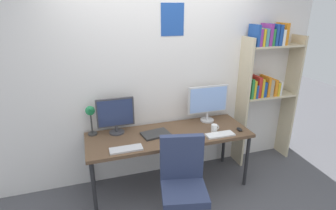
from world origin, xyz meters
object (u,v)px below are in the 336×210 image
at_px(keyboard_left, 126,149).
at_px(mouse_right_side, 191,140).
at_px(keyboard_right, 220,135).
at_px(office_chair, 183,193).
at_px(laptop_closed, 156,134).
at_px(monitor_right, 208,101).
at_px(mouse_left_side, 239,129).
at_px(desk_lamp, 91,115).
at_px(monitor_left, 116,115).
at_px(desk, 169,138).
at_px(coffee_mug, 214,128).
at_px(bookshelf, 266,78).

height_order(keyboard_left, mouse_right_side, mouse_right_side).
relative_size(keyboard_left, keyboard_right, 1.02).
xyz_separation_m(office_chair, laptop_closed, (-0.09, 0.70, 0.35)).
height_order(monitor_right, laptop_closed, monitor_right).
distance_m(monitor_right, mouse_left_side, 0.53).
bearing_deg(keyboard_right, desk_lamp, 162.20).
bearing_deg(laptop_closed, mouse_right_side, -46.95).
xyz_separation_m(monitor_right, laptop_closed, (-0.77, -0.20, -0.26)).
height_order(monitor_left, laptop_closed, monitor_left).
xyz_separation_m(monitor_left, keyboard_left, (0.04, -0.44, -0.23)).
height_order(desk, monitor_left, monitor_left).
xyz_separation_m(monitor_right, mouse_right_side, (-0.42, -0.46, -0.26)).
bearing_deg(office_chair, laptop_closed, 97.31).
bearing_deg(mouse_left_side, coffee_mug, 167.36).
xyz_separation_m(bookshelf, mouse_right_side, (-1.29, -0.48, -0.50)).
bearing_deg(office_chair, keyboard_right, 35.56).
height_order(office_chair, monitor_left, monitor_left).
relative_size(desk, office_chair, 1.98).
relative_size(office_chair, monitor_left, 2.24).
xyz_separation_m(bookshelf, office_chair, (-1.55, -0.91, -0.86)).
bearing_deg(mouse_left_side, bookshelf, 33.48).
relative_size(keyboard_right, mouse_right_side, 3.57).
xyz_separation_m(mouse_left_side, laptop_closed, (-1.02, 0.20, -0.00)).
relative_size(monitor_left, monitor_right, 0.80).
bearing_deg(office_chair, desk, 83.69).
xyz_separation_m(monitor_right, coffee_mug, (-0.06, -0.32, -0.23)).
bearing_deg(mouse_right_side, office_chair, -120.86).
xyz_separation_m(monitor_left, laptop_closed, (0.43, -0.20, -0.22)).
bearing_deg(laptop_closed, office_chair, -92.11).
bearing_deg(monitor_left, bookshelf, 0.47).
height_order(desk, desk_lamp, desk_lamp).
distance_m(desk, mouse_left_side, 0.88).
height_order(mouse_right_side, laptop_closed, mouse_right_side).
distance_m(desk_lamp, keyboard_left, 0.62).
bearing_deg(desk, desk_lamp, 165.20).
bearing_deg(keyboard_left, desk, 22.33).
bearing_deg(monitor_left, laptop_closed, -24.41).
bearing_deg(desk, keyboard_left, -157.67).
relative_size(keyboard_left, mouse_right_side, 3.65).
relative_size(desk_lamp, mouse_right_side, 4.15).
bearing_deg(mouse_right_side, bookshelf, 20.44).
distance_m(bookshelf, laptop_closed, 1.73).
xyz_separation_m(desk, desk_lamp, (-0.88, 0.23, 0.32)).
bearing_deg(monitor_right, desk, -160.51).
distance_m(keyboard_left, mouse_left_side, 1.41).
relative_size(monitor_right, mouse_left_side, 5.77).
relative_size(monitor_right, coffee_mug, 5.22).
height_order(monitor_right, keyboard_left, monitor_right).
height_order(monitor_left, mouse_right_side, monitor_left).
distance_m(desk, bookshelf, 1.60).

